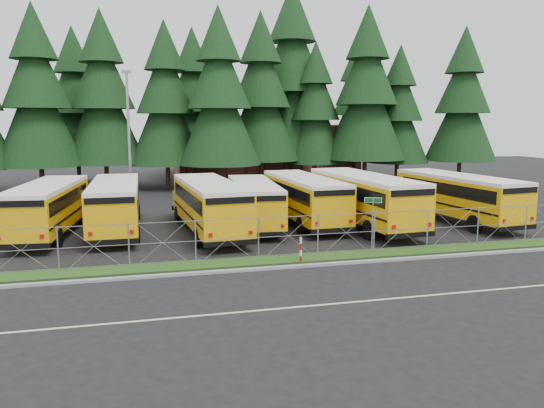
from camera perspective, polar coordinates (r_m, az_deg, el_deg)
The scene contains 29 objects.
ground at distance 27.66m, azimuth 6.22°, elevation -4.75°, with size 120.00×120.00×0.00m, color black.
curb at distance 24.86m, azimuth 8.72°, elevation -6.23°, with size 50.00×0.25×0.12m, color gray.
grass_verge at distance 26.12m, azimuth 7.52°, elevation -5.53°, with size 50.00×1.40×0.06m, color #234614.
road_lane_line at distance 20.65m, azimuth 14.05°, elevation -9.73°, with size 50.00×0.12×0.01m, color beige.
chainlink_fence at distance 26.53m, azimuth 7.01°, elevation -3.14°, with size 44.00×0.10×2.00m, color #93959B, non-canonical shape.
brick_building at distance 67.07m, azimuth -0.82°, elevation 5.93°, with size 22.00×10.00×6.00m, color brown.
bus_0 at distance 32.94m, azimuth -22.79°, elevation -0.52°, with size 2.71×11.47×3.01m, color #FCA907, non-canonical shape.
bus_1 at distance 32.58m, azimuth -16.46°, elevation -0.27°, with size 2.72×11.54×3.03m, color #FCA907, non-canonical shape.
bus_3 at distance 31.13m, azimuth -6.87°, elevation -0.33°, with size 2.78×11.77×3.09m, color #FCA907, non-canonical shape.
bus_4 at distance 32.94m, azimuth -2.01°, elevation 0.00°, with size 2.53×10.73×2.81m, color #FCA907, non-canonical shape.
bus_5 at distance 34.00m, azimuth 3.24°, elevation 0.46°, with size 2.73×11.55×3.03m, color #FCA907, non-canonical shape.
bus_6 at distance 33.32m, azimuth 9.53°, elevation 0.37°, with size 2.93×12.43×3.26m, color #FCA907, non-canonical shape.
bus_east at distance 36.50m, azimuth 18.97°, elevation 0.61°, with size 2.77×11.76×3.08m, color #FCA907, non-canonical shape.
street_sign at distance 26.47m, azimuth 10.79°, elevation -0.98°, with size 0.78×0.52×2.81m.
striped_bollard at distance 24.71m, azimuth 3.12°, elevation -4.94°, with size 0.11×0.11×1.20m, color #B20C0C.
light_standard at distance 40.80m, azimuth -15.14°, elevation 7.20°, with size 0.70×0.35×10.14m.
conifer_1 at distance 52.43m, azimuth -23.98°, elevation 10.27°, with size 7.62×7.62×16.86m, color black, non-canonical shape.
conifer_2 at distance 53.39m, azimuth -17.71°, elevation 10.60°, with size 7.64×7.64×16.89m, color black, non-canonical shape.
conifer_3 at distance 52.24m, azimuth -11.35°, elevation 10.36°, with size 7.21×7.21×15.94m, color black, non-canonical shape.
conifer_4 at distance 49.74m, azimuth -5.70°, elevation 11.10°, with size 7.62×7.62×16.85m, color black, non-canonical shape.
conifer_5 at distance 54.27m, azimuth -1.22°, elevation 11.20°, with size 7.83×7.83×17.31m, color black, non-canonical shape.
conifer_6 at distance 55.83m, azimuth 4.68°, elevation 9.71°, with size 6.60×6.60×14.59m, color black, non-canonical shape.
conifer_7 at distance 55.32m, azimuth 10.13°, elevation 11.34°, with size 8.11×8.11×17.93m, color black, non-canonical shape.
conifer_8 at distance 58.15m, azimuth 13.47°, elevation 9.36°, with size 6.50×6.50×14.37m, color black, non-canonical shape.
conifer_9 at distance 59.46m, azimuth 19.81°, elevation 9.92°, with size 7.30×7.30×16.15m, color black, non-canonical shape.
conifer_10 at distance 59.27m, azimuth -20.40°, elevation 9.88°, with size 7.29×7.29×16.13m, color black, non-canonical shape.
conifer_11 at distance 59.59m, azimuth -8.47°, elevation 10.54°, with size 7.49×7.49×16.56m, color black, non-canonical shape.
conifer_12 at distance 58.60m, azimuth 2.15°, elevation 12.86°, with size 9.52×9.52×21.06m, color black, non-canonical shape.
conifer_13 at distance 64.99m, azimuth 8.99°, elevation 10.07°, with size 7.17×7.17×15.85m, color black, non-canonical shape.
Camera 1 is at (-9.42, -25.18, 6.52)m, focal length 35.00 mm.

